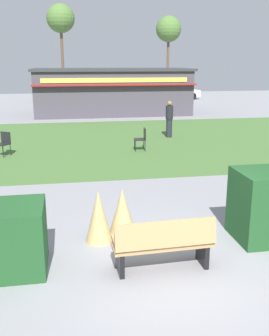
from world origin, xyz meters
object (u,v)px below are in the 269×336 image
(cafe_chair_west, at_px, (4,142))
(tree_right_bg, at_px, (169,30))
(person_strolling, at_px, (169,119))
(parked_car_east_slot, at_px, (176,92))
(parked_car_center_slot, at_px, (115,93))
(tree_left_bg, at_px, (61,19))
(food_kiosk, at_px, (111,91))
(parked_car_west_slot, at_px, (60,94))
(cafe_chair_east, at_px, (142,137))
(park_bench, at_px, (164,244))

(cafe_chair_west, bearing_deg, tree_right_bg, 64.67)
(person_strolling, xyz_separation_m, parked_car_east_slot, (5.62, 18.85, -0.22))
(cafe_chair_west, xyz_separation_m, parked_car_center_slot, (6.89, 21.42, 0.12))
(parked_car_center_slot, bearing_deg, tree_right_bg, 48.63)
(cafe_chair_west, distance_m, tree_right_bg, 33.11)
(person_strolling, bearing_deg, parked_car_east_slot, -105.76)
(person_strolling, bearing_deg, tree_left_bg, -77.95)
(food_kiosk, relative_size, parked_car_west_slot, 2.39)
(cafe_chair_east, height_order, tree_right_bg, tree_right_bg)
(cafe_chair_east, bearing_deg, park_bench, -98.73)
(park_bench, bearing_deg, parked_car_center_slot, 84.35)
(tree_right_bg, bearing_deg, cafe_chair_west, -115.33)
(cafe_chair_west, relative_size, parked_car_center_slot, 0.21)
(cafe_chair_west, relative_size, parked_car_east_slot, 0.21)
(cafe_chair_east, height_order, tree_left_bg, tree_left_bg)
(food_kiosk, relative_size, parked_car_east_slot, 2.40)
(park_bench, relative_size, person_strolling, 1.02)
(parked_car_west_slot, bearing_deg, cafe_chair_east, -80.88)
(person_strolling, relative_size, tree_right_bg, 0.20)
(food_kiosk, distance_m, parked_car_east_slot, 11.95)
(cafe_chair_west, distance_m, tree_left_bg, 28.00)
(parked_car_west_slot, height_order, tree_right_bg, tree_right_bg)
(tree_left_bg, bearing_deg, food_kiosk, -77.91)
(food_kiosk, bearing_deg, park_bench, -94.30)
(person_strolling, relative_size, tree_left_bg, 0.19)
(park_bench, distance_m, cafe_chair_east, 9.35)
(parked_car_west_slot, relative_size, tree_left_bg, 0.48)
(parked_car_center_slot, bearing_deg, cafe_chair_east, -94.31)
(parked_car_center_slot, height_order, tree_right_bg, tree_right_bg)
(park_bench, height_order, cafe_chair_east, park_bench)
(cafe_chair_east, relative_size, parked_car_west_slot, 0.20)
(cafe_chair_east, xyz_separation_m, parked_car_center_slot, (1.62, 21.44, 0.12))
(person_strolling, distance_m, tree_left_bg, 25.80)
(parked_car_east_slot, distance_m, tree_right_bg, 10.17)
(person_strolling, xyz_separation_m, parked_car_center_slot, (-0.17, 18.85, -0.22))
(parked_car_east_slot, bearing_deg, food_kiosk, -127.40)
(food_kiosk, xyz_separation_m, cafe_chair_east, (-0.18, -11.98, -0.98))
(parked_car_west_slot, distance_m, parked_car_east_slot, 10.86)
(parked_car_center_slot, xyz_separation_m, tree_right_bg, (7.01, 7.96, 6.20))
(person_strolling, relative_size, parked_car_east_slot, 0.39)
(parked_car_east_slot, height_order, tree_left_bg, tree_left_bg)
(cafe_chair_east, relative_size, parked_car_center_slot, 0.21)
(food_kiosk, xyz_separation_m, tree_right_bg, (8.45, 17.43, 5.34))
(food_kiosk, height_order, person_strolling, food_kiosk)
(person_strolling, bearing_deg, cafe_chair_west, 20.84)
(parked_car_west_slot, relative_size, parked_car_east_slot, 1.01)
(parked_car_east_slot, bearing_deg, person_strolling, -106.62)
(tree_right_bg, bearing_deg, tree_left_bg, -168.62)
(tree_right_bg, bearing_deg, cafe_chair_east, -106.36)
(cafe_chair_west, bearing_deg, park_bench, -67.40)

